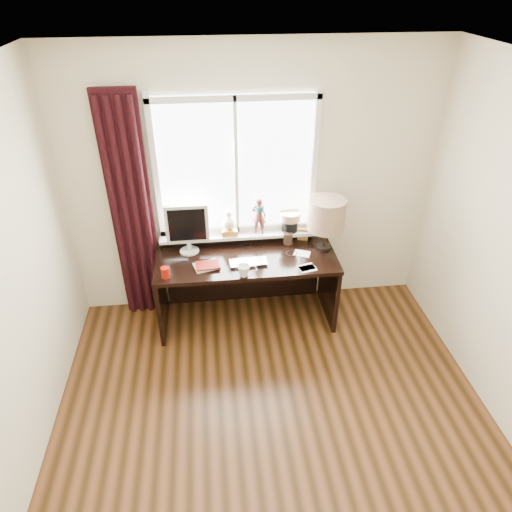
{
  "coord_description": "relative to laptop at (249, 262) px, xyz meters",
  "views": [
    {
      "loc": [
        -0.42,
        -1.95,
        3.08
      ],
      "look_at": [
        -0.05,
        1.25,
        1.0
      ],
      "focal_mm": 32.0,
      "sensor_mm": 36.0,
      "label": 1
    }
  ],
  "objects": [
    {
      "name": "floor",
      "position": [
        0.09,
        -1.51,
        -0.76
      ],
      "size": [
        3.5,
        4.0,
        0.0
      ],
      "primitive_type": "cube",
      "color": "brown",
      "rests_on": "ground"
    },
    {
      "name": "ceiling",
      "position": [
        0.09,
        -1.51,
        1.84
      ],
      "size": [
        3.5,
        4.0,
        0.0
      ],
      "primitive_type": "cube",
      "color": "white",
      "rests_on": "wall_back"
    },
    {
      "name": "wall_back",
      "position": [
        0.09,
        0.49,
        0.54
      ],
      "size": [
        3.5,
        0.0,
        2.6
      ],
      "primitive_type": "cube",
      "rotation": [
        1.57,
        0.0,
        0.0
      ],
      "color": "beige",
      "rests_on": "ground"
    },
    {
      "name": "laptop",
      "position": [
        0.0,
        0.0,
        0.0
      ],
      "size": [
        0.36,
        0.24,
        0.03
      ],
      "primitive_type": "imported",
      "rotation": [
        0.0,
        0.0,
        0.05
      ],
      "color": "silver",
      "rests_on": "desk"
    },
    {
      "name": "mug",
      "position": [
        -0.06,
        -0.18,
        0.04
      ],
      "size": [
        0.15,
        0.15,
        0.11
      ],
      "primitive_type": "imported",
      "rotation": [
        0.0,
        0.0,
        1.0
      ],
      "color": "white",
      "rests_on": "desk"
    },
    {
      "name": "red_cup",
      "position": [
        -0.75,
        -0.13,
        0.04
      ],
      "size": [
        0.08,
        0.08,
        0.1
      ],
      "primitive_type": "cylinder",
      "color": "#840E03",
      "rests_on": "desk"
    },
    {
      "name": "window",
      "position": [
        -0.04,
        0.44,
        0.54
      ],
      "size": [
        1.52,
        0.2,
        1.4
      ],
      "color": "white",
      "rests_on": "ground"
    },
    {
      "name": "curtain",
      "position": [
        -1.05,
        0.39,
        0.35
      ],
      "size": [
        0.38,
        0.09,
        2.25
      ],
      "color": "black",
      "rests_on": "floor"
    },
    {
      "name": "desk",
      "position": [
        -0.01,
        0.21,
        -0.26
      ],
      "size": [
        1.7,
        0.7,
        0.75
      ],
      "color": "black",
      "rests_on": "floor"
    },
    {
      "name": "monitor",
      "position": [
        -0.54,
        0.27,
        0.26
      ],
      "size": [
        0.4,
        0.18,
        0.49
      ],
      "color": "beige",
      "rests_on": "desk"
    },
    {
      "name": "notebook_stack",
      "position": [
        -0.38,
        -0.01,
        0.0
      ],
      "size": [
        0.26,
        0.21,
        0.03
      ],
      "color": "beige",
      "rests_on": "desk"
    },
    {
      "name": "brush_holder",
      "position": [
        0.42,
        0.31,
        0.05
      ],
      "size": [
        0.09,
        0.09,
        0.25
      ],
      "color": "black",
      "rests_on": "desk"
    },
    {
      "name": "icon_frame",
      "position": [
        0.58,
        0.36,
        0.05
      ],
      "size": [
        0.1,
        0.04,
        0.13
      ],
      "color": "gold",
      "rests_on": "desk"
    },
    {
      "name": "table_lamp",
      "position": [
        0.75,
        0.19,
        0.35
      ],
      "size": [
        0.35,
        0.35,
        0.52
      ],
      "color": "black",
      "rests_on": "desk"
    },
    {
      "name": "loose_papers",
      "position": [
        0.52,
        -0.05,
        -0.01
      ],
      "size": [
        0.18,
        0.4,
        0.0
      ],
      "color": "white",
      "rests_on": "desk"
    },
    {
      "name": "desk_cables",
      "position": [
        0.17,
        0.1,
        -0.01
      ],
      "size": [
        0.54,
        0.49,
        0.01
      ],
      "color": "black",
      "rests_on": "desk"
    }
  ]
}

